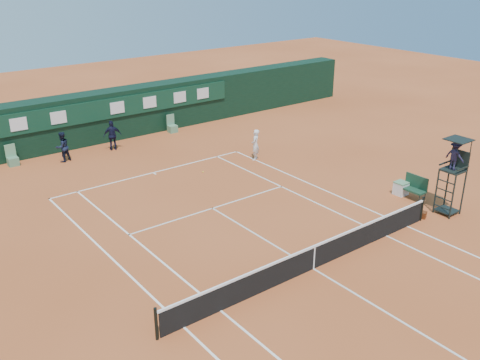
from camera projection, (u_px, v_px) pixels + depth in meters
name	position (u px, v px, depth m)	size (l,w,h in m)	color
ground	(313.00, 269.00, 19.30)	(90.00, 90.00, 0.00)	#BD592C
court_lines	(313.00, 269.00, 19.30)	(11.05, 23.85, 0.01)	silver
tennis_net	(314.00, 257.00, 19.11)	(12.90, 0.10, 1.10)	black
back_wall	(97.00, 117.00, 32.50)	(40.00, 1.65, 3.00)	black
linesman_chair_left	(13.00, 160.00, 28.94)	(0.55, 0.50, 1.15)	#537F5D
linesman_chair_right	(172.00, 127.00, 34.56)	(0.55, 0.50, 1.15)	#588661
umpire_chair	(454.00, 161.00, 22.61)	(0.96, 0.95, 3.42)	black
player_bench	(414.00, 186.00, 24.85)	(0.55, 1.20, 1.10)	#173A27
tennis_bag	(417.00, 214.00, 23.20)	(0.33, 0.75, 0.28)	black
cooler	(401.00, 188.00, 25.31)	(0.57, 0.57, 0.65)	silver
tennis_ball	(203.00, 172.00, 28.06)	(0.07, 0.07, 0.07)	yellow
player	(255.00, 145.00, 29.58)	(0.63, 0.42, 1.73)	white
ball_kid_left	(62.00, 147.00, 29.31)	(0.82, 0.64, 1.69)	black
ball_kid_right	(113.00, 135.00, 31.11)	(1.03, 0.43, 1.76)	black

